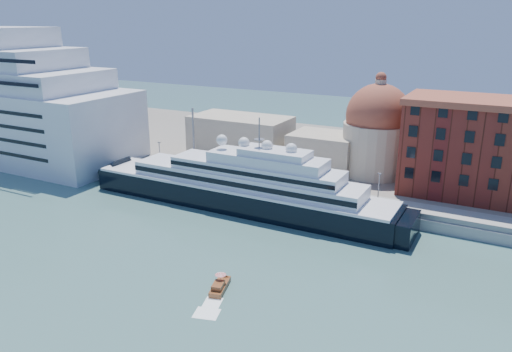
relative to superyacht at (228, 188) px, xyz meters
The scene contains 10 objects.
ground 23.67m from the superyacht, 81.45° to the right, with size 400.00×400.00×0.00m, color #3A6460.
quay 11.96m from the superyacht, 72.55° to the left, with size 180.00×10.00×2.50m, color gray.
land 52.23m from the superyacht, 86.19° to the left, with size 260.00×72.00×2.00m, color slate.
quay_fence 7.49m from the superyacht, 61.99° to the left, with size 180.00×0.10×1.20m, color slate.
superyacht is the anchor object (origin of this frame).
service_barge 29.92m from the superyacht, behind, with size 13.13×4.70×2.93m.
water_taxi 39.05m from the superyacht, 61.28° to the right, with size 3.68×6.57×2.97m.
warehouse 63.28m from the superyacht, 27.61° to the left, with size 43.00×19.00×23.25m.
church 36.67m from the superyacht, 74.17° to the left, with size 66.00×18.00×25.50m.
lamp_posts 14.15m from the superyacht, 134.81° to the left, with size 120.80×2.40×18.00m.
Camera 1 is at (54.48, -72.42, 42.85)m, focal length 35.00 mm.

